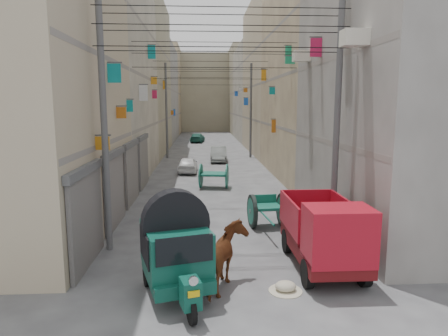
{
  "coord_description": "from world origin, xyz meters",
  "views": [
    {
      "loc": [
        -0.65,
        -6.35,
        4.56
      ],
      "look_at": [
        0.08,
        6.5,
        2.51
      ],
      "focal_mm": 32.0,
      "sensor_mm": 36.0,
      "label": 1
    }
  ],
  "objects": [
    {
      "name": "building_row_left",
      "position": [
        -8.0,
        34.13,
        6.46
      ],
      "size": [
        8.0,
        62.0,
        14.0
      ],
      "color": "tan",
      "rests_on": "ground"
    },
    {
      "name": "building_row_right",
      "position": [
        8.0,
        34.13,
        6.46
      ],
      "size": [
        8.0,
        62.0,
        14.0
      ],
      "color": "gray",
      "rests_on": "ground"
    },
    {
      "name": "end_cap_building",
      "position": [
        0.0,
        66.0,
        6.5
      ],
      "size": [
        22.0,
        10.0,
        13.0
      ],
      "primitive_type": "cube",
      "color": "#9D977C",
      "rests_on": "ground"
    },
    {
      "name": "shutters_left",
      "position": [
        -3.92,
        10.38,
        1.49
      ],
      "size": [
        0.18,
        14.4,
        2.88
      ],
      "color": "#47474C",
      "rests_on": "ground"
    },
    {
      "name": "signboards",
      "position": [
        -0.01,
        21.66,
        3.43
      ],
      "size": [
        8.22,
        40.52,
        5.67
      ],
      "color": "#B96115",
      "rests_on": "ground"
    },
    {
      "name": "ac_units",
      "position": [
        3.65,
        7.67,
        7.43
      ],
      "size": [
        0.7,
        6.55,
        3.35
      ],
      "color": "beige",
      "rests_on": "ground"
    },
    {
      "name": "utility_poles",
      "position": [
        0.0,
        17.0,
        4.0
      ],
      "size": [
        7.4,
        22.2,
        8.0
      ],
      "color": "#4E4E50",
      "rests_on": "ground"
    },
    {
      "name": "overhead_cables",
      "position": [
        0.0,
        14.4,
        6.77
      ],
      "size": [
        7.4,
        22.52,
        1.12
      ],
      "color": "black",
      "rests_on": "ground"
    },
    {
      "name": "auto_rickshaw",
      "position": [
        -1.28,
        2.81,
        1.16
      ],
      "size": [
        2.09,
        2.9,
        1.97
      ],
      "rotation": [
        0.0,
        0.0,
        0.28
      ],
      "color": "black",
      "rests_on": "ground"
    },
    {
      "name": "tonga_cart",
      "position": [
        1.8,
        8.05,
        0.65
      ],
      "size": [
        1.42,
        2.87,
        1.25
      ],
      "rotation": [
        0.0,
        0.0,
        0.1
      ],
      "color": "black",
      "rests_on": "ground"
    },
    {
      "name": "mini_truck",
      "position": [
        2.7,
        3.76,
        1.0
      ],
      "size": [
        1.69,
        3.7,
        2.08
      ],
      "rotation": [
        0.0,
        0.0,
        -0.0
      ],
      "color": "black",
      "rests_on": "ground"
    },
    {
      "name": "second_cart",
      "position": [
        0.01,
        15.21,
        0.72
      ],
      "size": [
        1.72,
        1.57,
        1.34
      ],
      "rotation": [
        0.0,
        0.0,
        -0.16
      ],
      "color": "#145A48",
      "rests_on": "ground"
    },
    {
      "name": "feed_sack",
      "position": [
        1.39,
        2.8,
        0.13
      ],
      "size": [
        0.52,
        0.41,
        0.26
      ],
      "primitive_type": "ellipsoid",
      "color": "beige",
      "rests_on": "ground"
    },
    {
      "name": "horse",
      "position": [
        -0.08,
        3.0,
        0.8
      ],
      "size": [
        1.36,
        2.06,
        1.6
      ],
      "primitive_type": "imported",
      "rotation": [
        0.0,
        0.0,
        2.86
      ],
      "color": "maroon",
      "rests_on": "ground"
    },
    {
      "name": "distant_car_white",
      "position": [
        -1.6,
        20.45,
        0.53
      ],
      "size": [
        1.32,
        3.15,
        1.07
      ],
      "primitive_type": "imported",
      "rotation": [
        0.0,
        0.0,
        3.12
      ],
      "color": "silver",
      "rests_on": "ground"
    },
    {
      "name": "distant_car_grey",
      "position": [
        0.71,
        25.65,
        0.6
      ],
      "size": [
        1.39,
        3.66,
        1.19
      ],
      "primitive_type": "imported",
      "rotation": [
        0.0,
        0.0,
        -0.04
      ],
      "color": "slate",
      "rests_on": "ground"
    },
    {
      "name": "distant_car_green",
      "position": [
        -1.16,
        42.48,
        0.54
      ],
      "size": [
        1.96,
        3.91,
        1.09
      ],
      "primitive_type": "imported",
      "rotation": [
        0.0,
        0.0,
        3.02
      ],
      "color": "#216252",
      "rests_on": "ground"
    }
  ]
}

